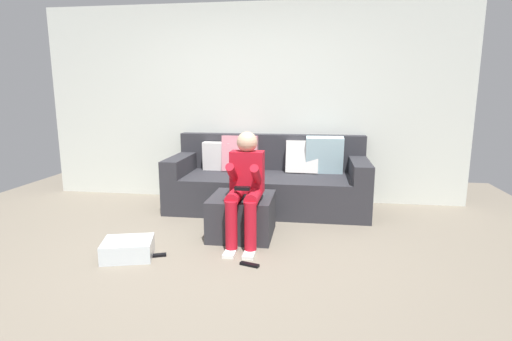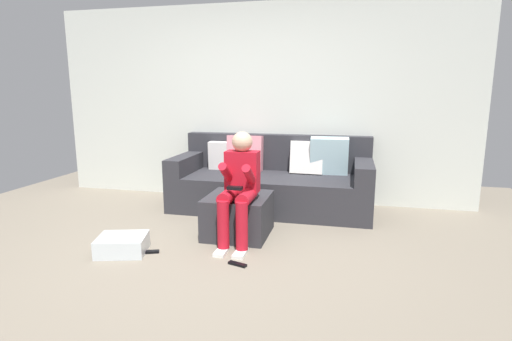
{
  "view_description": "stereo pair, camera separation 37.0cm",
  "coord_description": "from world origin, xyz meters",
  "px_view_note": "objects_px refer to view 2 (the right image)",
  "views": [
    {
      "loc": [
        0.86,
        -3.1,
        1.44
      ],
      "look_at": [
        0.22,
        1.21,
        0.58
      ],
      "focal_mm": 28.2,
      "sensor_mm": 36.0,
      "label": 1
    },
    {
      "loc": [
        1.22,
        -3.03,
        1.44
      ],
      "look_at": [
        0.22,
        1.21,
        0.58
      ],
      "focal_mm": 28.2,
      "sensor_mm": 36.0,
      "label": 2
    }
  ],
  "objects_px": {
    "couch_sectional": "(272,182)",
    "storage_bin": "(122,245)",
    "remote_near_ottoman": "(237,264)",
    "remote_by_storage_bin": "(149,252)",
    "ottoman": "(238,215)",
    "person_seated": "(239,184)"
  },
  "relations": [
    {
      "from": "couch_sectional",
      "to": "person_seated",
      "type": "height_order",
      "value": "person_seated"
    },
    {
      "from": "person_seated",
      "to": "remote_by_storage_bin",
      "type": "relative_size",
      "value": 5.9
    },
    {
      "from": "person_seated",
      "to": "remote_by_storage_bin",
      "type": "xyz_separation_m",
      "value": [
        -0.73,
        -0.45,
        -0.57
      ]
    },
    {
      "from": "storage_bin",
      "to": "remote_by_storage_bin",
      "type": "distance_m",
      "value": 0.25
    },
    {
      "from": "remote_near_ottoman",
      "to": "remote_by_storage_bin",
      "type": "height_order",
      "value": "same"
    },
    {
      "from": "remote_near_ottoman",
      "to": "couch_sectional",
      "type": "bearing_deg",
      "value": 108.77
    },
    {
      "from": "person_seated",
      "to": "storage_bin",
      "type": "height_order",
      "value": "person_seated"
    },
    {
      "from": "storage_bin",
      "to": "remote_by_storage_bin",
      "type": "xyz_separation_m",
      "value": [
        0.23,
        0.05,
        -0.07
      ]
    },
    {
      "from": "person_seated",
      "to": "remote_by_storage_bin",
      "type": "distance_m",
      "value": 1.03
    },
    {
      "from": "couch_sectional",
      "to": "storage_bin",
      "type": "distance_m",
      "value": 2.03
    },
    {
      "from": "remote_near_ottoman",
      "to": "person_seated",
      "type": "bearing_deg",
      "value": 120.92
    },
    {
      "from": "couch_sectional",
      "to": "storage_bin",
      "type": "height_order",
      "value": "couch_sectional"
    },
    {
      "from": "couch_sectional",
      "to": "remote_near_ottoman",
      "type": "relative_size",
      "value": 14.28
    },
    {
      "from": "couch_sectional",
      "to": "person_seated",
      "type": "bearing_deg",
      "value": -93.82
    },
    {
      "from": "couch_sectional",
      "to": "person_seated",
      "type": "relative_size",
      "value": 2.26
    },
    {
      "from": "couch_sectional",
      "to": "storage_bin",
      "type": "xyz_separation_m",
      "value": [
        -1.04,
        -1.73,
        -0.25
      ]
    },
    {
      "from": "storage_bin",
      "to": "remote_near_ottoman",
      "type": "height_order",
      "value": "storage_bin"
    },
    {
      "from": "ottoman",
      "to": "remote_near_ottoman",
      "type": "bearing_deg",
      "value": -74.89
    },
    {
      "from": "couch_sectional",
      "to": "remote_by_storage_bin",
      "type": "relative_size",
      "value": 13.32
    },
    {
      "from": "storage_bin",
      "to": "remote_near_ottoman",
      "type": "distance_m",
      "value": 1.09
    },
    {
      "from": "ottoman",
      "to": "remote_by_storage_bin",
      "type": "bearing_deg",
      "value": -135.44
    },
    {
      "from": "storage_bin",
      "to": "couch_sectional",
      "type": "bearing_deg",
      "value": 58.85
    }
  ]
}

